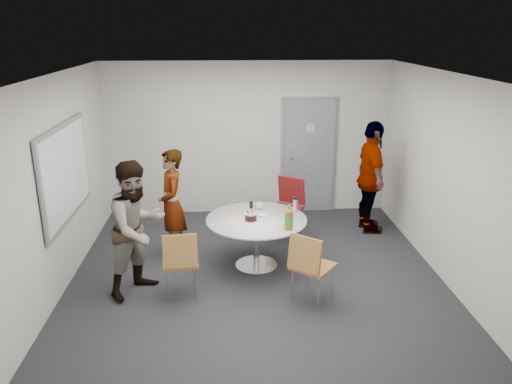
{
  "coord_description": "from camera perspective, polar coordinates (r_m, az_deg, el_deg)",
  "views": [
    {
      "loc": [
        -0.37,
        -6.15,
        3.26
      ],
      "look_at": [
        0.01,
        0.25,
        1.11
      ],
      "focal_mm": 35.0,
      "sensor_mm": 36.0,
      "label": 1
    }
  ],
  "objects": [
    {
      "name": "wall_right",
      "position": [
        7.04,
        20.76,
        1.56
      ],
      "size": [
        0.0,
        5.0,
        5.0
      ],
      "primitive_type": "plane",
      "rotation": [
        1.57,
        0.0,
        -1.57
      ],
      "color": "silver",
      "rests_on": "floor"
    },
    {
      "name": "whiteboard",
      "position": [
        6.92,
        -20.89,
        2.13
      ],
      "size": [
        0.04,
        1.9,
        1.25
      ],
      "color": "gray",
      "rests_on": "wall_left"
    },
    {
      "name": "door",
      "position": [
        9.03,
        6.06,
        4.09
      ],
      "size": [
        1.02,
        0.17,
        2.12
      ],
      "color": "slate",
      "rests_on": "wall_back"
    },
    {
      "name": "person_left",
      "position": [
        6.38,
        -13.42,
        -4.05
      ],
      "size": [
        1.04,
        1.07,
        1.73
      ],
      "primitive_type": "imported",
      "rotation": [
        0.0,
        0.0,
        0.87
      ],
      "color": "white",
      "rests_on": "floor"
    },
    {
      "name": "chair_far",
      "position": [
        7.93,
        3.66,
        -1.09
      ],
      "size": [
        0.66,
        0.68,
        0.98
      ],
      "rotation": [
        0.0,
        0.0,
        2.56
      ],
      "color": "maroon",
      "rests_on": "floor"
    },
    {
      "name": "chair_near_left",
      "position": [
        6.22,
        -8.64,
        -7.5
      ],
      "size": [
        0.48,
        0.52,
        0.91
      ],
      "rotation": [
        0.0,
        0.0,
        0.12
      ],
      "color": "brown",
      "rests_on": "floor"
    },
    {
      "name": "wall_back",
      "position": [
        8.86,
        -0.96,
        6.07
      ],
      "size": [
        5.0,
        0.0,
        5.0
      ],
      "primitive_type": "plane",
      "rotation": [
        1.57,
        0.0,
        0.0
      ],
      "color": "silver",
      "rests_on": "floor"
    },
    {
      "name": "person_right",
      "position": [
        8.28,
        13.0,
        1.62
      ],
      "size": [
        0.45,
        1.08,
        1.84
      ],
      "primitive_type": "imported",
      "rotation": [
        0.0,
        0.0,
        1.57
      ],
      "color": "black",
      "rests_on": "floor"
    },
    {
      "name": "table",
      "position": [
        6.91,
        0.31,
        -3.81
      ],
      "size": [
        1.39,
        1.39,
        1.06
      ],
      "color": "white",
      "rests_on": "floor"
    },
    {
      "name": "wall_front",
      "position": [
        4.13,
        2.09,
        -9.0
      ],
      "size": [
        5.0,
        0.0,
        5.0
      ],
      "primitive_type": "plane",
      "rotation": [
        -1.57,
        0.0,
        0.0
      ],
      "color": "silver",
      "rests_on": "floor"
    },
    {
      "name": "chair_near_right",
      "position": [
        6.05,
        6.12,
        -7.98
      ],
      "size": [
        0.64,
        0.65,
        0.93
      ],
      "rotation": [
        0.0,
        0.0,
        -0.69
      ],
      "color": "brown",
      "rests_on": "floor"
    },
    {
      "name": "floor",
      "position": [
        6.97,
        0.01,
        -9.38
      ],
      "size": [
        5.0,
        5.0,
        0.0
      ],
      "primitive_type": "plane",
      "color": "black",
      "rests_on": "ground"
    },
    {
      "name": "wall_left",
      "position": [
        6.78,
        -21.59,
        0.83
      ],
      "size": [
        0.0,
        5.0,
        5.0
      ],
      "primitive_type": "plane",
      "rotation": [
        1.57,
        0.0,
        1.57
      ],
      "color": "silver",
      "rests_on": "floor"
    },
    {
      "name": "ceiling",
      "position": [
        6.18,
        0.01,
        13.33
      ],
      "size": [
        5.0,
        5.0,
        0.0
      ],
      "primitive_type": "plane",
      "rotation": [
        3.14,
        0.0,
        0.0
      ],
      "color": "silver",
      "rests_on": "wall_back"
    },
    {
      "name": "person_main",
      "position": [
        7.27,
        -9.59,
        -1.43
      ],
      "size": [
        0.5,
        0.66,
        1.62
      ],
      "primitive_type": "imported",
      "rotation": [
        0.0,
        0.0,
        -1.36
      ],
      "color": "#A5C6EA",
      "rests_on": "floor"
    }
  ]
}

